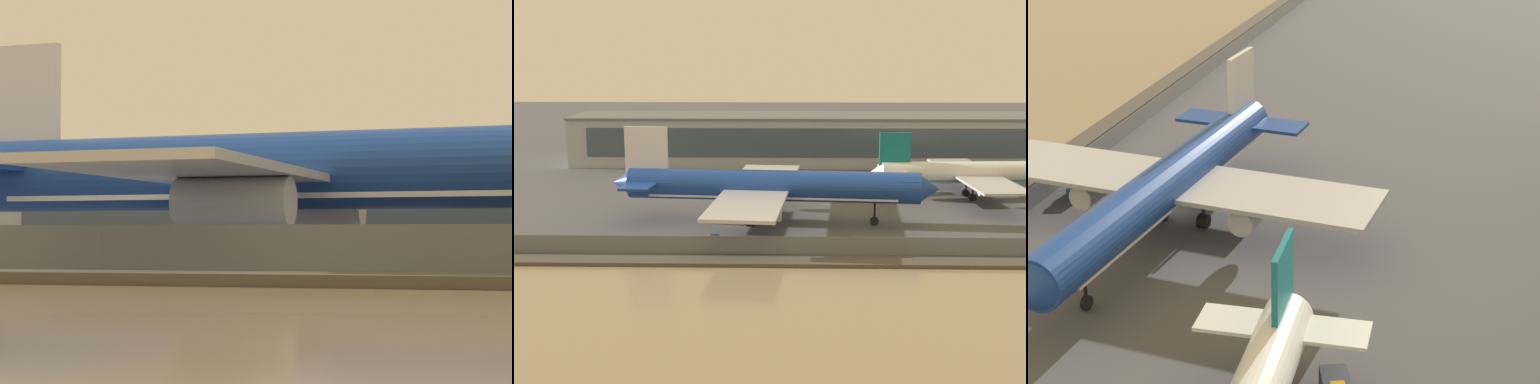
# 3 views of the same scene
# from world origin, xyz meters

# --- Properties ---
(ground_plane) EXTENTS (500.00, 500.00, 0.00)m
(ground_plane) POSITION_xyz_m (0.00, 0.00, 0.00)
(ground_plane) COLOR #4C4C51
(shoreline_seawall) EXTENTS (320.00, 3.00, 0.50)m
(shoreline_seawall) POSITION_xyz_m (0.00, -20.50, 0.25)
(shoreline_seawall) COLOR #474238
(shoreline_seawall) RESTS_ON ground
(perimeter_fence) EXTENTS (280.00, 0.10, 2.43)m
(perimeter_fence) POSITION_xyz_m (0.00, -16.00, 1.22)
(perimeter_fence) COLOR slate
(perimeter_fence) RESTS_ON ground
(cargo_jet_blue) EXTENTS (51.02, 43.96, 14.86)m
(cargo_jet_blue) POSITION_xyz_m (4.99, 1.54, 5.67)
(cargo_jet_blue) COLOR #193D93
(cargo_jet_blue) RESTS_ON ground
(baggage_tug) EXTENTS (3.51, 2.41, 1.80)m
(baggage_tug) POSITION_xyz_m (-1.41, -13.01, 0.81)
(baggage_tug) COLOR #19519E
(baggage_tug) RESTS_ON ground
(terminal_building) EXTENTS (113.96, 19.79, 11.35)m
(terminal_building) POSITION_xyz_m (15.19, 60.61, 5.68)
(terminal_building) COLOR #9EA3AD
(terminal_building) RESTS_ON ground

